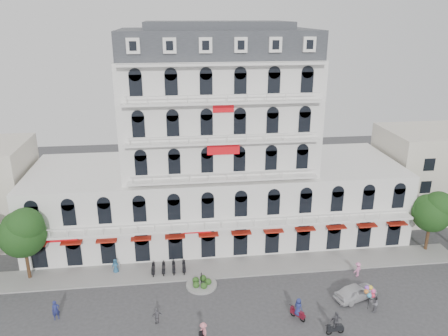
% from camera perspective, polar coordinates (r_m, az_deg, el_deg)
% --- Properties ---
extents(ground, '(120.00, 120.00, 0.00)m').
position_cam_1_polar(ground, '(42.30, 1.98, -19.45)').
color(ground, '#38383A').
rests_on(ground, ground).
extents(sidewalk, '(53.00, 4.00, 0.16)m').
position_cam_1_polar(sidewalk, '(49.50, 0.34, -12.86)').
color(sidewalk, gray).
rests_on(sidewalk, ground).
extents(main_building, '(45.00, 15.00, 25.80)m').
position_cam_1_polar(main_building, '(53.39, -0.86, 1.37)').
color(main_building, silver).
rests_on(main_building, ground).
extents(flank_building_east, '(14.00, 10.00, 12.00)m').
position_cam_1_polar(flank_building_east, '(66.52, 25.59, -0.49)').
color(flank_building_east, beige).
rests_on(flank_building_east, ground).
extents(traffic_island, '(3.20, 3.20, 1.60)m').
position_cam_1_polar(traffic_island, '(46.67, -2.96, -14.86)').
color(traffic_island, gray).
rests_on(traffic_island, ground).
extents(parked_scooter_row, '(4.40, 1.80, 1.10)m').
position_cam_1_polar(parked_scooter_row, '(49.10, -7.21, -13.45)').
color(parked_scooter_row, black).
rests_on(parked_scooter_row, ground).
extents(tree_west_inner, '(4.76, 4.76, 8.25)m').
position_cam_1_polar(tree_west_inner, '(49.39, -24.83, -7.48)').
color(tree_west_inner, '#382314').
rests_on(tree_west_inner, ground).
extents(tree_east_inner, '(4.40, 4.37, 7.57)m').
position_cam_1_polar(tree_east_inner, '(55.87, 25.59, -5.01)').
color(tree_east_inner, '#382314').
rests_on(tree_east_inner, ground).
extents(parked_car, '(4.88, 3.26, 1.54)m').
position_cam_1_polar(parked_car, '(46.45, 16.83, -15.21)').
color(parked_car, silver).
rests_on(parked_car, ground).
extents(rider_east, '(1.18, 1.43, 2.20)m').
position_cam_1_polar(rider_east, '(42.49, 9.66, -17.68)').
color(rider_east, maroon).
rests_on(rider_east, ground).
extents(rider_northeast, '(1.70, 0.53, 2.31)m').
position_cam_1_polar(rider_northeast, '(41.50, 14.41, -19.01)').
color(rider_northeast, black).
rests_on(rider_northeast, ground).
extents(rider_center, '(0.90, 1.67, 2.15)m').
position_cam_1_polar(rider_center, '(39.44, -2.70, -20.72)').
color(rider_center, black).
rests_on(rider_center, ground).
extents(pedestrian_left, '(0.86, 0.59, 1.71)m').
position_cam_1_polar(pedestrian_left, '(49.68, -13.98, -12.34)').
color(pedestrian_left, '#275376').
rests_on(pedestrian_left, ground).
extents(pedestrian_mid, '(1.02, 0.62, 1.62)m').
position_cam_1_polar(pedestrian_mid, '(42.05, -8.75, -18.56)').
color(pedestrian_mid, '#5C5B63').
rests_on(pedestrian_mid, ground).
extents(pedestrian_right, '(1.21, 1.03, 1.63)m').
position_cam_1_polar(pedestrian_right, '(49.92, 17.06, -12.54)').
color(pedestrian_right, pink).
rests_on(pedestrian_right, ground).
extents(pedestrian_far, '(0.83, 0.70, 1.92)m').
position_cam_1_polar(pedestrian_far, '(44.77, -21.12, -16.93)').
color(pedestrian_far, navy).
rests_on(pedestrian_far, ground).
extents(balloon_vendor, '(1.54, 1.40, 2.45)m').
position_cam_1_polar(balloon_vendor, '(45.04, 18.86, -15.93)').
color(balloon_vendor, slate).
rests_on(balloon_vendor, ground).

